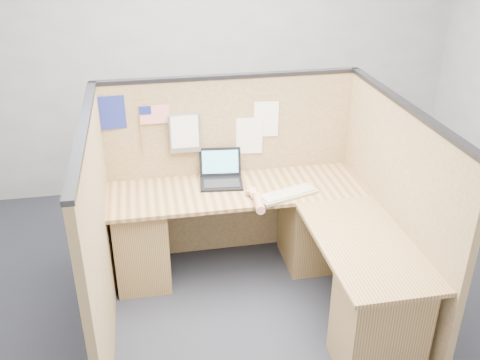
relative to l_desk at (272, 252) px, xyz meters
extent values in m
plane|color=black|center=(-0.18, -0.29, -0.39)|extent=(5.00, 5.00, 0.00)
plane|color=gray|center=(-0.18, 1.96, 1.01)|extent=(5.00, 0.00, 5.00)
cube|color=brown|center=(-0.18, 0.71, 0.36)|extent=(2.05, 0.05, 1.50)
cube|color=#232328|center=(-0.18, 0.71, 1.12)|extent=(2.05, 0.06, 0.03)
cube|color=brown|center=(-1.18, -0.19, 0.36)|extent=(0.05, 1.80, 1.50)
cube|color=#232328|center=(-1.18, -0.19, 1.12)|extent=(0.06, 1.80, 0.03)
cube|color=brown|center=(0.82, -0.19, 0.36)|extent=(0.05, 1.80, 1.50)
cube|color=#232328|center=(0.82, -0.19, 1.12)|extent=(0.06, 1.80, 0.03)
cube|color=brown|center=(-0.18, 0.39, 0.32)|extent=(1.95, 0.60, 0.03)
cube|color=brown|center=(0.49, -0.49, 0.32)|extent=(0.60, 1.15, 0.03)
cube|color=brown|center=(-0.93, 0.39, -0.04)|extent=(0.40, 0.50, 0.70)
cube|color=brown|center=(0.42, 0.39, -0.04)|extent=(0.40, 0.50, 0.70)
cube|color=brown|center=(0.49, -0.81, -0.04)|extent=(0.50, 0.40, 0.70)
cube|color=black|center=(-0.29, 0.48, 0.35)|extent=(0.35, 0.28, 0.02)
cube|color=black|center=(-0.29, 0.63, 0.46)|extent=(0.33, 0.10, 0.22)
cube|color=teal|center=(-0.29, 0.62, 0.46)|extent=(0.29, 0.08, 0.18)
cube|color=gray|center=(0.16, 0.21, 0.35)|extent=(0.48, 0.29, 0.02)
cube|color=silver|center=(0.16, 0.21, 0.36)|extent=(0.43, 0.25, 0.01)
ellipsoid|color=silver|center=(-0.09, 0.27, 0.36)|extent=(0.11, 0.08, 0.04)
ellipsoid|color=tan|center=(-0.09, 0.26, 0.38)|extent=(0.08, 0.10, 0.04)
cylinder|color=tan|center=(-0.09, 0.22, 0.37)|extent=(0.06, 0.04, 0.06)
cylinder|color=tan|center=(-0.08, 0.09, 0.37)|extent=(0.09, 0.24, 0.07)
cube|color=navy|center=(-1.06, 0.68, 0.90)|extent=(0.19, 0.02, 0.26)
cylinder|color=olive|center=(-0.87, 0.67, 0.75)|extent=(0.01, 0.01, 0.38)
cube|color=red|center=(-0.76, 0.67, 0.87)|extent=(0.22, 0.00, 0.14)
cube|color=navy|center=(-0.82, 0.67, 0.91)|extent=(0.09, 0.00, 0.07)
cube|color=slate|center=(-0.54, 0.66, 0.71)|extent=(0.24, 0.05, 0.30)
cube|color=white|center=(-0.54, 0.63, 0.73)|extent=(0.21, 0.01, 0.26)
cube|color=white|center=(0.09, 0.68, 0.77)|extent=(0.22, 0.03, 0.29)
cube|color=white|center=(-0.04, 0.68, 0.64)|extent=(0.23, 0.02, 0.30)
camera|label=1|loc=(-0.83, -3.16, 2.23)|focal=40.00mm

